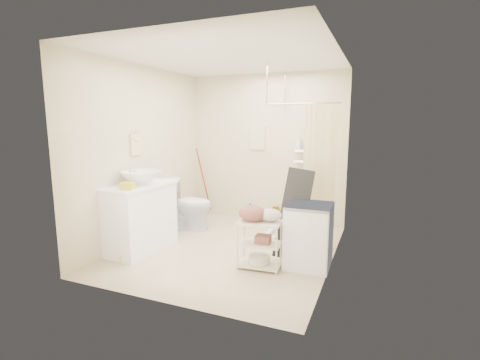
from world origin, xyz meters
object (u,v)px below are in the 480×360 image
Objects in this scene: toilet at (188,204)px; laundry_rack at (259,240)px; vanity at (140,217)px; washing_machine at (309,235)px.

toilet reaches higher than laundry_rack.
vanity is 1.76m from laundry_rack.
laundry_rack is (-0.54, -0.30, -0.04)m from washing_machine.
laundry_rack is at bearing 3.66° from vanity.
toilet is 2.31m from washing_machine.
washing_machine is at bearing 24.77° from laundry_rack.
vanity is 1.10m from toilet.
vanity is 1.35× the size of washing_machine.
washing_machine is (2.18, -0.77, -0.03)m from toilet.
vanity is at bearing -173.19° from washing_machine.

